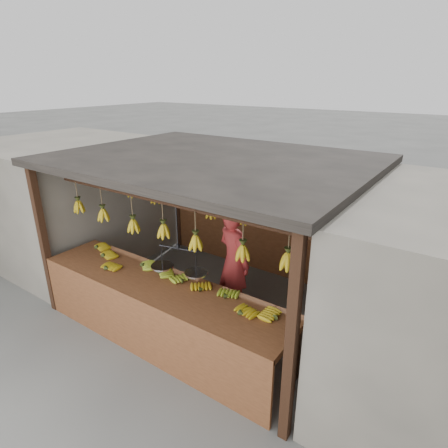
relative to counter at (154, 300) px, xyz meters
The scene contains 8 objects.
ground 1.42m from the counter, 88.02° to the left, with size 80.00×80.00×0.00m, color #5B5B57.
stall 2.00m from the counter, 88.44° to the left, with size 4.30×3.30×2.40m.
neighbor_left 3.79m from the counter, 160.99° to the left, with size 3.00×3.00×2.30m, color slate.
counter is the anchor object (origin of this frame).
hanging_bananas 1.52m from the counter, 88.05° to the left, with size 3.61×2.24×0.39m.
balance_scale 0.58m from the counter, 41.97° to the left, with size 0.76×0.39×0.87m.
vendor 1.34m from the counter, 72.76° to the left, with size 0.63×0.41×1.72m, color #BF3333.
bag_bundles 3.26m from the counter, 52.42° to the left, with size 0.08×0.26×1.16m.
Camera 1 is at (3.08, -4.13, 3.40)m, focal length 30.00 mm.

